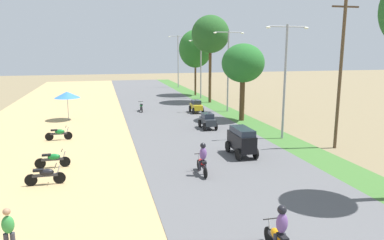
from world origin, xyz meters
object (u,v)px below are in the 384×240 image
(pedestrian_on_shoulder, at_px, (9,231))
(streetlamp_near, at_px, (285,74))
(median_tree_fourth, at_px, (195,49))
(parked_motorbike_second, at_px, (53,159))
(vendor_umbrella, at_px, (67,95))
(motorbike_ahead_fourth, at_px, (141,106))
(median_tree_third, at_px, (210,35))
(car_hatchback_charcoal, at_px, (208,120))
(parked_motorbike_nearest, at_px, (46,175))
(motorbike_ahead_third, at_px, (202,160))
(utility_pole_near, at_px, (340,73))
(median_tree_second, at_px, (243,64))
(parked_motorbike_third, at_px, (59,133))
(car_hatchback_yellow, at_px, (196,106))
(car_van_black, at_px, (242,140))
(streetlamp_mid, at_px, (228,66))
(motorbike_ahead_second, at_px, (279,232))
(streetlamp_far, at_px, (201,64))
(streetlamp_farthest, at_px, (178,58))

(pedestrian_on_shoulder, height_order, streetlamp_near, streetlamp_near)
(median_tree_fourth, bearing_deg, parked_motorbike_second, -118.27)
(vendor_umbrella, relative_size, motorbike_ahead_fourth, 1.40)
(median_tree_third, relative_size, car_hatchback_charcoal, 4.97)
(parked_motorbike_nearest, distance_m, motorbike_ahead_fourth, 20.17)
(streetlamp_near, bearing_deg, parked_motorbike_second, -168.68)
(motorbike_ahead_third, bearing_deg, utility_pole_near, 17.23)
(vendor_umbrella, height_order, median_tree_second, median_tree_second)
(parked_motorbike_third, xyz_separation_m, car_hatchback_yellow, (11.93, 8.31, 0.19))
(car_van_black, bearing_deg, car_hatchback_charcoal, 88.85)
(median_tree_third, bearing_deg, motorbike_ahead_fourth, -152.60)
(streetlamp_near, bearing_deg, streetlamp_mid, 90.00)
(streetlamp_mid, distance_m, motorbike_ahead_third, 19.42)
(vendor_umbrella, bearing_deg, motorbike_ahead_second, -71.69)
(median_tree_third, bearing_deg, streetlamp_far, 91.33)
(motorbike_ahead_fourth, bearing_deg, median_tree_second, -39.91)
(streetlamp_farthest, height_order, motorbike_ahead_second, streetlamp_farthest)
(pedestrian_on_shoulder, height_order, motorbike_ahead_third, motorbike_ahead_third)
(pedestrian_on_shoulder, distance_m, utility_pole_near, 19.69)
(streetlamp_near, xyz_separation_m, streetlamp_mid, (0.00, 11.57, 0.07))
(vendor_umbrella, xyz_separation_m, motorbike_ahead_fourth, (6.74, 2.94, -1.73))
(streetlamp_mid, relative_size, motorbike_ahead_third, 4.40)
(streetlamp_far, relative_size, utility_pole_near, 0.80)
(streetlamp_mid, relative_size, streetlamp_far, 1.07)
(median_tree_second, relative_size, motorbike_ahead_fourth, 3.70)
(motorbike_ahead_fourth, bearing_deg, pedestrian_on_shoulder, -104.68)
(motorbike_ahead_second, bearing_deg, streetlamp_near, 61.93)
(car_hatchback_yellow, bearing_deg, streetlamp_near, -74.19)
(streetlamp_near, relative_size, car_hatchback_yellow, 3.89)
(pedestrian_on_shoulder, height_order, streetlamp_mid, streetlamp_mid)
(utility_pole_near, xyz_separation_m, motorbike_ahead_second, (-9.35, -10.53, -3.95))
(vendor_umbrella, relative_size, car_hatchback_charcoal, 1.26)
(car_van_black, relative_size, motorbike_ahead_second, 1.34)
(median_tree_fourth, distance_m, streetlamp_mid, 13.35)
(streetlamp_mid, distance_m, streetlamp_farthest, 24.15)
(streetlamp_mid, bearing_deg, median_tree_second, -94.15)
(car_hatchback_charcoal, bearing_deg, streetlamp_far, 76.41)
(streetlamp_far, distance_m, car_hatchback_yellow, 11.30)
(pedestrian_on_shoulder, xyz_separation_m, median_tree_third, (15.14, 29.70, 6.89))
(vendor_umbrella, relative_size, median_tree_third, 0.25)
(median_tree_third, distance_m, car_hatchback_charcoal, 16.11)
(median_tree_third, xyz_separation_m, car_van_black, (-4.47, -21.34, -6.83))
(motorbike_ahead_fourth, bearing_deg, car_van_black, -76.54)
(motorbike_ahead_third, bearing_deg, car_hatchback_charcoal, 72.21)
(parked_motorbike_second, height_order, streetlamp_near, streetlamp_near)
(streetlamp_farthest, height_order, motorbike_ahead_third, streetlamp_farthest)
(utility_pole_near, bearing_deg, car_hatchback_charcoal, 131.70)
(parked_motorbike_second, height_order, motorbike_ahead_second, motorbike_ahead_second)
(streetlamp_near, bearing_deg, parked_motorbike_nearest, -159.73)
(motorbike_ahead_second, bearing_deg, streetlamp_far, 78.46)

